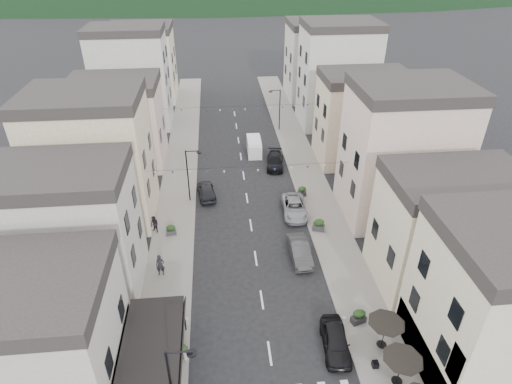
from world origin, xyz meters
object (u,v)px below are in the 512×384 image
parked_car_d (275,161)px  parked_car_e (206,191)px  parked_car_c (294,207)px  delivery_van (254,146)px  pedestrian_b (155,225)px  parked_car_a (335,341)px  pedestrian_a (160,265)px  parked_car_b (300,251)px

parked_car_d → parked_car_e: 10.40m
parked_car_c → delivery_van: (-2.80, 14.23, 0.30)m
parked_car_d → pedestrian_b: size_ratio=2.76×
parked_car_a → pedestrian_b: size_ratio=2.49×
parked_car_a → delivery_van: bearing=99.5°
parked_car_a → pedestrian_a: pedestrian_a is taller
delivery_van → parked_car_c: bearing=-77.6°
delivery_van → pedestrian_b: delivery_van is taller
parked_car_c → delivery_van: 14.51m
parked_car_e → pedestrian_a: 12.73m
parked_car_c → parked_car_d: (-0.59, 10.33, -0.02)m
parked_car_d → parked_car_e: (-8.35, -6.21, 0.04)m
parked_car_e → delivery_van: bearing=-129.1°
pedestrian_a → pedestrian_b: 6.13m
parked_car_a → parked_car_e: bearing=117.6°
parked_car_b → pedestrian_a: 12.01m
parked_car_a → pedestrian_b: 20.07m
parked_car_b → parked_car_a: bearing=-87.5°
parked_car_a → parked_car_c: parked_car_a is taller
parked_car_c → pedestrian_a: pedestrian_a is taller
parked_car_a → pedestrian_a: 15.29m
delivery_van → pedestrian_b: size_ratio=2.50×
parked_car_e → pedestrian_a: pedestrian_a is taller
parked_car_b → pedestrian_b: 13.95m
pedestrian_a → delivery_van: bearing=62.8°
parked_car_a → parked_car_d: (-0.54, 26.96, -0.04)m
parked_car_e → parked_car_c: bearing=147.4°
pedestrian_a → parked_car_a: bearing=-37.5°
parked_car_d → parked_car_b: bearing=-82.8°
parked_car_c → pedestrian_a: bearing=-144.9°
parked_car_e → parked_car_a: bearing=105.4°
pedestrian_b → parked_car_b: bearing=17.7°
parked_car_a → parked_car_c: 16.63m
parked_car_a → delivery_van: 30.98m
parked_car_b → parked_car_d: size_ratio=0.95×
parked_car_d → pedestrian_b: (-13.21, -12.34, 0.29)m
parked_car_c → pedestrian_a: 15.03m
parked_car_e → delivery_van: 11.83m
pedestrian_a → pedestrian_b: pedestrian_a is taller
parked_car_c → parked_car_e: bearing=158.1°
parked_car_b → parked_car_d: (0.15, 17.23, -0.06)m
parked_car_d → pedestrian_a: bearing=-115.7°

